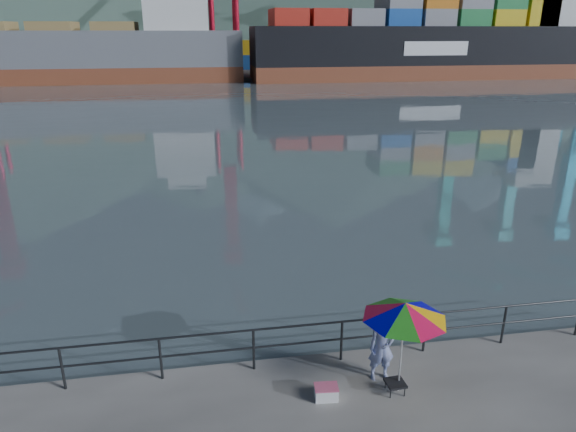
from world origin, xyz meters
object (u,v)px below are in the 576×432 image
object	(u,v)px
beach_umbrella	(405,311)
container_ship	(434,38)
fisherman	(382,347)
bulk_carrier	(78,51)
cooler_bag	(326,393)

from	to	relation	value
beach_umbrella	container_ship	size ratio (longest dim) A/B	0.04
fisherman	bulk_carrier	world-z (taller)	bulk_carrier
fisherman	container_ship	world-z (taller)	container_ship
beach_umbrella	cooler_bag	bearing A→B (deg)	179.39
beach_umbrella	fisherman	bearing A→B (deg)	115.91
fisherman	beach_umbrella	distance (m)	1.25
cooler_bag	container_ship	distance (m)	79.45
beach_umbrella	bulk_carrier	size ratio (longest dim) A/B	0.04
fisherman	container_ship	distance (m)	78.43
cooler_bag	container_ship	bearing A→B (deg)	69.41
fisherman	container_ship	bearing A→B (deg)	67.38
beach_umbrella	bulk_carrier	distance (m)	76.86
fisherman	cooler_bag	world-z (taller)	fisherman
fisherman	cooler_bag	size ratio (longest dim) A/B	3.36
bulk_carrier	beach_umbrella	bearing A→B (deg)	-74.37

